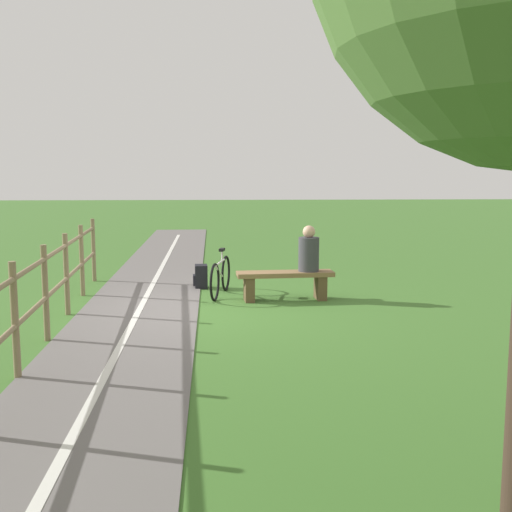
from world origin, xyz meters
TOP-DOWN VIEW (x-y plane):
  - ground_plane at (0.00, 0.00)m, footprint 80.00×80.00m
  - paved_path at (0.84, 4.00)m, footprint 2.68×36.03m
  - path_centre_line at (0.84, 4.00)m, footprint 0.79×31.99m
  - bench at (-1.52, -0.66)m, footprint 1.72×0.55m
  - person_seated at (-1.93, -0.69)m, footprint 0.39×0.39m
  - bicycle at (-0.39, -1.10)m, footprint 0.37×1.62m
  - backpack at (-0.00, -1.87)m, footprint 0.29×0.33m
  - fence_roadside at (1.90, 1.82)m, footprint 0.73×9.22m

SIDE VIEW (x-z plane):
  - ground_plane at x=0.00m, z-range 0.00..0.00m
  - paved_path at x=0.84m, z-range 0.00..0.02m
  - path_centre_line at x=0.84m, z-range 0.02..0.02m
  - backpack at x=0.00m, z-range 0.00..0.45m
  - bench at x=-1.52m, z-range 0.09..0.60m
  - bicycle at x=-0.39m, z-range -0.07..0.78m
  - fence_roadside at x=1.90m, z-range 0.10..1.39m
  - person_seated at x=-1.93m, z-range 0.45..1.25m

